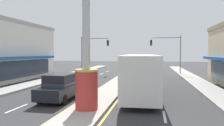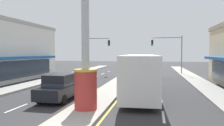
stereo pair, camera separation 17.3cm
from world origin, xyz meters
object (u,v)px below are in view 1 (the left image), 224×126
at_px(suv_near_right_lane, 145,71).
at_px(suv_near_left_lane, 61,86).
at_px(traffic_light_right_side, 169,48).
at_px(district_sign, 86,40).
at_px(bus_far_right_lane, 140,72).
at_px(traffic_light_left_side, 92,48).

xyz_separation_m(suv_near_right_lane, suv_near_left_lane, (-5.59, -14.63, 0.00)).
relative_size(traffic_light_right_side, suv_near_right_lane, 1.34).
bearing_deg(suv_near_left_lane, suv_near_right_lane, 69.09).
bearing_deg(suv_near_right_lane, district_sign, -99.20).
xyz_separation_m(traffic_light_right_side, suv_near_right_lane, (-3.59, -5.95, -3.26)).
distance_m(suv_near_right_lane, bus_far_right_lane, 11.74).
height_order(traffic_light_left_side, bus_far_right_lane, traffic_light_left_side).
bearing_deg(traffic_light_left_side, traffic_light_right_side, 3.07).
xyz_separation_m(traffic_light_right_side, bus_far_right_lane, (-3.59, -17.65, -2.38)).
bearing_deg(traffic_light_right_side, suv_near_right_lane, -121.10).
bearing_deg(district_sign, suv_near_right_lane, 80.80).
xyz_separation_m(traffic_light_left_side, suv_near_right_lane, (9.18, -5.26, -3.26)).
height_order(district_sign, suv_near_left_lane, district_sign).
height_order(traffic_light_left_side, traffic_light_right_side, same).
bearing_deg(bus_far_right_lane, district_sign, -116.73).
bearing_deg(traffic_light_right_side, bus_far_right_lane, -101.49).
distance_m(suv_near_right_lane, suv_near_left_lane, 15.67).
height_order(district_sign, traffic_light_right_side, district_sign).
relative_size(district_sign, suv_near_right_lane, 1.78).
height_order(traffic_light_left_side, suv_near_right_lane, traffic_light_left_side).
bearing_deg(traffic_light_right_side, district_sign, -105.38).
height_order(district_sign, suv_near_right_lane, district_sign).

